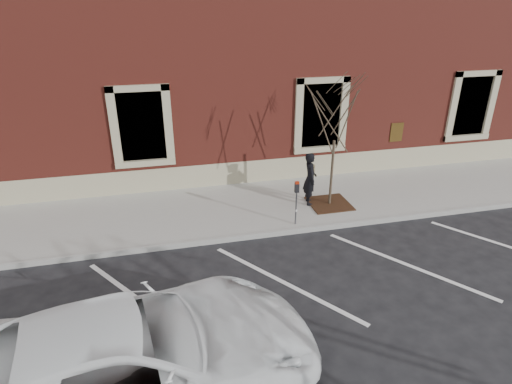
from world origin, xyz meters
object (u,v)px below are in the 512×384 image
object	(u,v)px
parking_meter	(297,195)
white_truck	(128,361)
man	(310,179)
sapling	(336,122)

from	to	relation	value
parking_meter	white_truck	xyz separation A→B (m)	(-4.43, -4.91, -0.20)
man	sapling	size ratio (longest dim) A/B	0.44
man	parking_meter	size ratio (longest dim) A/B	1.27
white_truck	parking_meter	bearing A→B (deg)	-49.54
parking_meter	white_truck	bearing A→B (deg)	-122.37
man	white_truck	bearing A→B (deg)	149.14
parking_meter	white_truck	size ratio (longest dim) A/B	0.21
man	white_truck	distance (m)	8.09
parking_meter	man	bearing A→B (deg)	64.71
man	sapling	xyz separation A→B (m)	(0.61, -0.22, 1.82)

